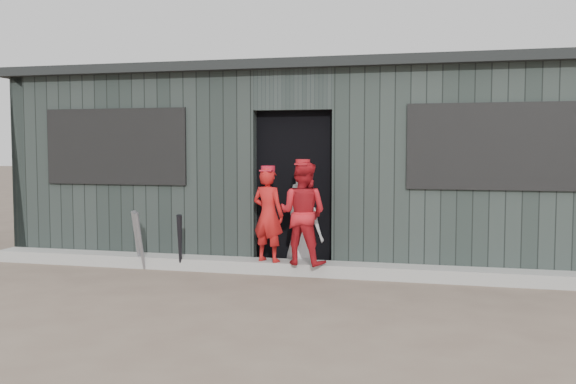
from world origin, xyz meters
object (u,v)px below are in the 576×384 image
(bat_left, at_px, (137,239))
(player_red_left, at_px, (268,215))
(bat_mid, at_px, (140,241))
(dugout, at_px, (316,165))
(bat_right, at_px, (180,243))
(player_grey_back, at_px, (303,225))
(player_red_right, at_px, (303,213))

(bat_left, height_order, player_red_left, player_red_left)
(bat_mid, bearing_deg, dugout, 46.60)
(bat_right, xyz_separation_m, dugout, (1.33, 1.91, 0.93))
(player_grey_back, bearing_deg, player_red_left, 70.91)
(player_grey_back, bearing_deg, bat_right, 41.64)
(player_red_left, bearing_deg, player_red_right, -173.03)
(bat_right, bearing_deg, bat_left, 175.73)
(player_red_right, bearing_deg, bat_right, 14.36)
(bat_mid, xyz_separation_m, player_red_right, (2.06, 0.12, 0.39))
(dugout, bearing_deg, bat_right, -124.84)
(bat_mid, height_order, player_red_right, player_red_right)
(bat_left, relative_size, player_grey_back, 0.69)
(bat_left, distance_m, bat_right, 0.61)
(bat_left, relative_size, player_red_right, 0.62)
(dugout, bearing_deg, player_red_left, -97.73)
(bat_mid, xyz_separation_m, player_red_left, (1.61, 0.20, 0.35))
(bat_left, bearing_deg, player_grey_back, 14.59)
(bat_left, height_order, player_red_right, player_red_right)
(dugout, bearing_deg, bat_mid, -133.40)
(bat_mid, bearing_deg, bat_left, 135.43)
(player_red_left, distance_m, player_grey_back, 0.56)
(bat_right, relative_size, player_red_left, 0.64)
(bat_right, bearing_deg, bat_mid, -175.21)
(player_grey_back, relative_size, dugout, 0.13)
(player_red_right, xyz_separation_m, dugout, (-0.21, 1.83, 0.53))
(bat_mid, height_order, player_grey_back, player_grey_back)
(player_red_right, bearing_deg, bat_mid, 14.87)
(bat_right, height_order, player_red_left, player_red_left)
(bat_mid, relative_size, dugout, 0.09)
(bat_left, xyz_separation_m, bat_right, (0.61, -0.05, -0.02))
(player_red_left, distance_m, player_red_right, 0.46)
(player_red_left, relative_size, player_grey_back, 1.03)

